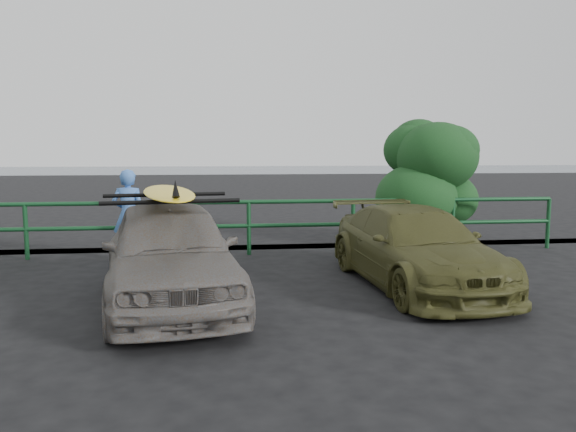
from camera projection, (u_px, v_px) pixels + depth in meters
name	position (u px, v px, depth m)	size (l,w,h in m)	color
ground	(173.00, 350.00, 5.55)	(80.00, 80.00, 0.00)	black
ocean	(217.00, 167.00, 64.72)	(200.00, 200.00, 0.00)	slate
guardrail	(195.00, 228.00, 10.42)	(14.00, 0.08, 1.04)	#113E1F
shrub_right	(444.00, 183.00, 11.41)	(3.20, 2.40, 2.58)	#173F19
sedan	(170.00, 253.00, 7.13)	(1.58, 3.93, 1.34)	#625C58
olive_vehicle	(415.00, 247.00, 8.11)	(1.59, 3.91, 1.14)	#44441E
man	(129.00, 215.00, 9.94)	(0.60, 0.39, 1.63)	#4376CB
roof_rack	(168.00, 198.00, 7.05)	(1.61, 1.13, 0.05)	black
surfboard	(168.00, 192.00, 7.04)	(0.60, 2.89, 0.09)	yellow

